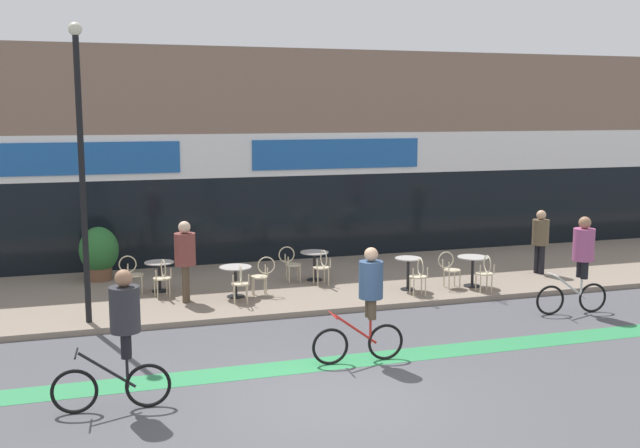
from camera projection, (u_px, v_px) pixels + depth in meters
ground_plane at (332, 398)px, 11.43m from camera, size 120.00×120.00×0.00m
sidewalk_slab at (238, 288)px, 18.26m from camera, size 40.00×5.50×0.12m
storefront_facade at (205, 156)px, 22.26m from camera, size 40.00×4.06×6.06m
bike_lane_stripe at (304, 366)px, 12.86m from camera, size 36.00×0.70×0.01m
bistro_table_0 at (159, 270)px, 17.60m from camera, size 0.69×0.69×0.71m
bistro_table_1 at (236, 275)px, 17.07m from camera, size 0.74×0.74×0.71m
bistro_table_2 at (314, 260)px, 18.76m from camera, size 0.71×0.71×0.73m
bistro_table_3 at (408, 267)px, 17.76m from camera, size 0.63×0.63×0.77m
bistro_table_4 at (473, 265)px, 18.10m from camera, size 0.74×0.74×0.73m
cafe_chair_0_near at (163, 275)px, 17.01m from camera, size 0.45×0.60×0.90m
cafe_chair_0_side at (132, 272)px, 17.41m from camera, size 0.59×0.43×0.90m
cafe_chair_1_near at (241, 281)px, 16.47m from camera, size 0.45×0.60×0.90m
cafe_chair_1_side at (262, 273)px, 17.25m from camera, size 0.59×0.43×0.90m
cafe_chair_2_near at (322, 265)px, 18.18m from camera, size 0.43×0.59×0.90m
cafe_chair_2_side at (290, 261)px, 18.58m from camera, size 0.58×0.42×0.90m
cafe_chair_3_near at (419, 274)px, 17.17m from camera, size 0.44×0.59×0.90m
cafe_chair_4_near at (485, 271)px, 17.51m from camera, size 0.44×0.59×0.90m
cafe_chair_4_side at (449, 267)px, 17.92m from camera, size 0.58×0.41×0.90m
planter_pot at (99, 252)px, 18.75m from camera, size 0.97×0.97×1.35m
lamp_post at (81, 155)px, 14.60m from camera, size 0.26×0.26×5.90m
cyclist_0 at (122, 329)px, 10.82m from camera, size 1.71×0.52×2.10m
cyclist_1 at (368, 296)px, 12.93m from camera, size 1.66×0.49×2.03m
cyclist_2 at (581, 256)px, 16.03m from camera, size 1.66×0.55×2.12m
pedestrian_near_end at (540, 236)px, 19.46m from camera, size 0.51×0.51×1.67m
pedestrian_far_end at (185, 254)px, 16.58m from camera, size 0.54×0.54×1.82m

